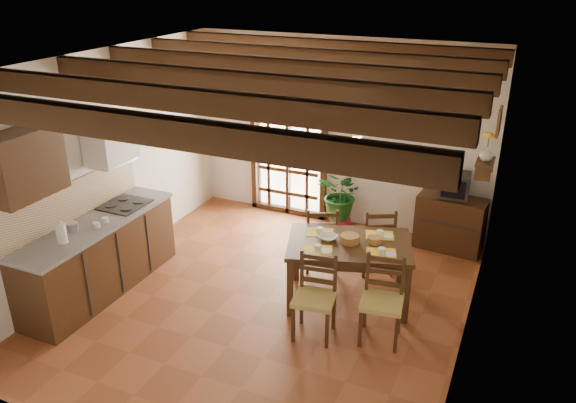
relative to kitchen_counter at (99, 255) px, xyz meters
The scene contains 25 objects.
ground_plane 2.10m from the kitchen_counter, 17.06° to the left, with size 5.00×5.00×0.00m, color brown.
room_shell 2.45m from the kitchen_counter, 17.06° to the left, with size 4.52×5.02×2.81m.
ceiling_beams 3.02m from the kitchen_counter, 17.06° to the left, with size 4.50×4.34×0.20m.
french_door 3.33m from the kitchen_counter, 69.23° to the left, with size 1.26×0.11×2.32m.
kitchen_counter is the anchor object (origin of this frame).
upper_cabinet 1.55m from the kitchen_counter, 99.72° to the right, with size 0.35×0.80×0.70m, color #362011.
range_hood 1.38m from the kitchen_counter, 99.79° to the left, with size 0.38×0.60×0.54m.
counter_items 0.49m from the kitchen_counter, 89.91° to the left, with size 0.50×1.43×0.25m.
dining_table 3.01m from the kitchen_counter, 19.58° to the left, with size 1.62×1.30×0.77m.
chair_near_left 2.73m from the kitchen_counter, ahead, with size 0.48×0.46×0.93m.
chair_near_right 3.42m from the kitchen_counter, ahead, with size 0.49×0.47×0.94m.
chair_far_left 2.78m from the kitchen_counter, 34.94° to the left, with size 0.54×0.53×0.90m.
chair_far_right 3.46m from the kitchen_counter, 31.49° to the left, with size 0.56×0.55×0.92m.
table_setting 3.02m from the kitchen_counter, 19.58° to the left, with size 1.03×0.69×0.10m.
table_bowl 2.77m from the kitchen_counter, 20.79° to the left, with size 0.22×0.22×0.05m, color white.
sideboard 4.66m from the kitchen_counter, 37.29° to the left, with size 0.91×0.41×0.77m, color #362011.
crt_tv 4.69m from the kitchen_counter, 37.23° to the left, with size 0.40×0.38×0.33m.
fuse_box 4.80m from the kitchen_counter, 41.72° to the left, with size 0.25×0.03×0.32m, color white.
plant_pot 3.53m from the kitchen_counter, 52.57° to the left, with size 0.36×0.36×0.22m, color maroon.
potted_plant 3.51m from the kitchen_counter, 52.57° to the left, with size 1.79×1.53×1.99m, color #144C19.
wall_shelf 4.76m from the kitchen_counter, 28.25° to the left, with size 0.20×0.42×0.20m.
shelf_vase 4.80m from the kitchen_counter, 28.25° to the left, with size 0.15×0.15×0.15m, color #B2BFB2.
shelf_flowers 4.85m from the kitchen_counter, 28.25° to the left, with size 0.14×0.14×0.36m.
framed_picture 4.98m from the kitchen_counter, 27.77° to the left, with size 0.03×0.32×0.32m.
pendant_lamp 3.43m from the kitchen_counter, 21.36° to the left, with size 0.36×0.36×0.84m.
Camera 1 is at (2.55, -5.12, 3.76)m, focal length 35.00 mm.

